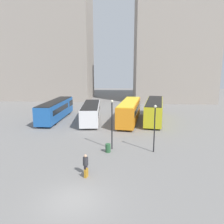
{
  "coord_description": "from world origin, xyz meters",
  "views": [
    {
      "loc": [
        3.11,
        -12.23,
        8.17
      ],
      "look_at": [
        1.47,
        17.42,
        2.25
      ],
      "focal_mm": 35.0,
      "sensor_mm": 36.0,
      "label": 1
    }
  ],
  "objects": [
    {
      "name": "bus_1",
      "position": [
        -2.02,
        20.92,
        1.51
      ],
      "size": [
        3.45,
        10.5,
        2.77
      ],
      "rotation": [
        0.0,
        0.0,
        1.66
      ],
      "color": "silver",
      "rests_on": "ground_plane"
    },
    {
      "name": "bus_3",
      "position": [
        7.99,
        22.47,
        1.74
      ],
      "size": [
        4.52,
        12.72,
        3.2
      ],
      "rotation": [
        0.0,
        0.0,
        1.4
      ],
      "color": "gold",
      "rests_on": "ground_plane"
    },
    {
      "name": "bus_0",
      "position": [
        -7.97,
        22.33,
        1.65
      ],
      "size": [
        2.67,
        12.26,
        3.01
      ],
      "rotation": [
        0.0,
        0.0,
        1.55
      ],
      "color": "#1E56A3",
      "rests_on": "ground_plane"
    },
    {
      "name": "lamp_post_1",
      "position": [
        1.92,
        9.16,
        3.05
      ],
      "size": [
        0.28,
        0.28,
        5.12
      ],
      "color": "black",
      "rests_on": "ground_plane"
    },
    {
      "name": "ground_plane",
      "position": [
        0.0,
        0.0,
        0.0
      ],
      "size": [
        160.0,
        160.0,
        0.0
      ],
      "primitive_type": "plane",
      "color": "slate"
    },
    {
      "name": "building_block_right",
      "position": [
        15.39,
        47.05,
        13.53
      ],
      "size": [
        19.02,
        16.48,
        27.06
      ],
      "color": "gray",
      "rests_on": "ground_plane"
    },
    {
      "name": "suitcase",
      "position": [
        0.28,
        3.07,
        0.34
      ],
      "size": [
        0.29,
        0.44,
        0.97
      ],
      "rotation": [
        0.0,
        0.0,
        1.3
      ],
      "color": "#B27A1E",
      "rests_on": "ground_plane"
    },
    {
      "name": "bus_2",
      "position": [
        3.98,
        21.06,
        1.77
      ],
      "size": [
        4.06,
        11.81,
        3.25
      ],
      "rotation": [
        0.0,
        0.0,
        1.43
      ],
      "color": "orange",
      "rests_on": "ground_plane"
    },
    {
      "name": "traveler",
      "position": [
        0.16,
        3.57,
        0.97
      ],
      "size": [
        0.52,
        0.52,
        1.63
      ],
      "rotation": [
        0.0,
        0.0,
        1.3
      ],
      "color": "#382D4C",
      "rests_on": "ground_plane"
    },
    {
      "name": "lamp_post_0",
      "position": [
        6.12,
        8.56,
        2.85
      ],
      "size": [
        0.28,
        0.28,
        4.75
      ],
      "color": "black",
      "rests_on": "ground_plane"
    },
    {
      "name": "trash_bin",
      "position": [
        1.58,
        8.25,
        0.42
      ],
      "size": [
        0.52,
        0.52,
        0.85
      ],
      "color": "#285633",
      "rests_on": "ground_plane"
    },
    {
      "name": "building_block_left",
      "position": [
        -17.16,
        47.05,
        15.71
      ],
      "size": [
        22.55,
        11.99,
        31.41
      ],
      "color": "gray",
      "rests_on": "ground_plane"
    }
  ]
}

